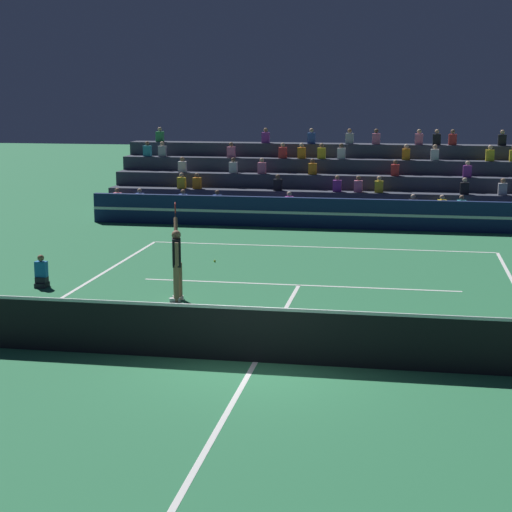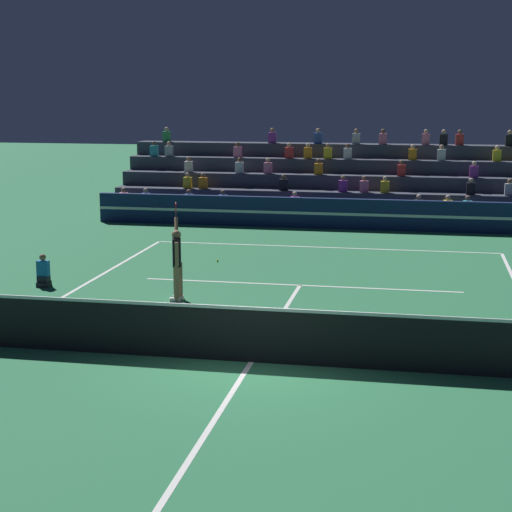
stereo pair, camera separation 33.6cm
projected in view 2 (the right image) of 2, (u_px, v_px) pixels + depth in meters
The scene contains 8 objects.
ground_plane at pixel (251, 362), 15.88m from camera, with size 120.00×120.00×0.00m, color #2D7A4C.
court_lines at pixel (251, 362), 15.88m from camera, with size 11.10×23.90×0.01m.
tennis_net at pixel (251, 334), 15.77m from camera, with size 12.00×0.10×1.10m.
sponsor_banner_wall at pixel (336, 214), 30.93m from camera, with size 18.00×0.26×1.10m.
bleacher_stand at pixel (346, 189), 34.51m from camera, with size 18.15×4.75×3.38m.
ball_kid_courtside at pixel (43, 274), 21.91m from camera, with size 0.30×0.36×0.84m.
tennis_player at pixel (177, 260), 20.36m from camera, with size 0.45×1.26×2.34m.
tennis_ball at pixel (217, 261), 25.04m from camera, with size 0.07×0.07×0.07m, color #C6DB33.
Camera 2 is at (2.98, -14.91, 4.99)m, focal length 60.00 mm.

